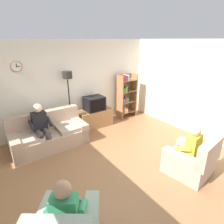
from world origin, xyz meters
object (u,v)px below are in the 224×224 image
Objects in this scene: tv_stand at (95,118)px; armchair_near_bookshelf at (190,161)px; bookshelf at (126,95)px; person_in_left_armchair at (67,209)px; couch at (49,136)px; person_on_couch at (41,126)px; tv at (94,103)px; floor_lamp at (68,85)px; person_in_right_armchair at (188,147)px.

armchair_near_bookshelf reaches higher than tv_stand.
person_in_left_armchair is at bearing -137.75° from bookshelf.
couch is 3.04m from bookshelf.
armchair_near_bookshelf is (-0.86, -3.29, -0.52)m from bookshelf.
person_on_couch is 1.11× the size of person_in_left_armchair.
person_on_couch is at bearing -150.01° from couch.
couch is at bearing -165.87° from tv.
floor_lamp is 3.65m from person_in_left_armchair.
couch is at bearing 127.70° from person_in_right_armchair.
person_on_couch is (-2.29, 2.67, 0.41)m from armchair_near_bookshelf.
tv is 1.03m from floor_lamp.
person_in_right_armchair is at bearing 98.39° from armchair_near_bookshelf.
bookshelf is (1.34, 0.10, 0.03)m from tv.
couch is 1.93× the size of armchair_near_bookshelf.
person_in_right_armchair is (-0.01, 0.09, 0.32)m from armchair_near_bookshelf.
tv_stand is at bearing 98.38° from armchair_near_bookshelf.
person_in_right_armchair is (-0.88, -3.20, -0.21)m from bookshelf.
person_in_right_armchair is at bearing -105.30° from bookshelf.
tv is at bearing -9.07° from floor_lamp.
tv_stand is at bearing 98.38° from person_in_right_armchair.
bookshelf is at bearing 9.67° from couch.
person_on_couch is 2.64m from person_in_left_armchair.
person_in_left_armchair and person_in_right_armchair have the same top height.
tv_stand is at bearing 16.67° from person_on_couch.
floor_lamp is 1.43m from person_on_couch.
floor_lamp reaches higher than person_on_couch.
tv_stand is 3.18m from person_in_right_armchair.
couch is 1.52m from floor_lamp.
bookshelf reaches higher than person_in_left_armchair.
person_on_couch reaches higher than person_in_right_armchair.
tv is at bearing 15.96° from person_on_couch.
armchair_near_bookshelf is at bearing -104.70° from bookshelf.
tv reaches higher than tv_stand.
armchair_near_bookshelf is 0.88× the size of person_in_right_armchair.
armchair_near_bookshelf is at bearing -81.61° from person_in_right_armchair.
armchair_near_bookshelf is (1.25, -3.32, -1.16)m from floor_lamp.
person_in_right_armchair is (0.46, -3.13, 0.32)m from tv_stand.
couch is 3.49m from armchair_near_bookshelf.
floor_lamp reaches higher than couch.
tv is 3.83m from person_in_left_armchair.
person_in_left_armchair reaches higher than couch.
person_on_couch is (-3.15, -0.61, -0.11)m from bookshelf.
tv_stand is 0.69× the size of bookshelf.
couch is 1.70× the size of person_in_left_armchair.
person_on_couch is at bearing -148.32° from floor_lamp.
tv_stand is 1.40m from floor_lamp.
person_in_right_armchair is at bearing -52.30° from couch.
tv_stand is 1.83× the size of tv.
person_on_couch reaches higher than armchair_near_bookshelf.
tv is 0.54× the size of person_in_left_armchair.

